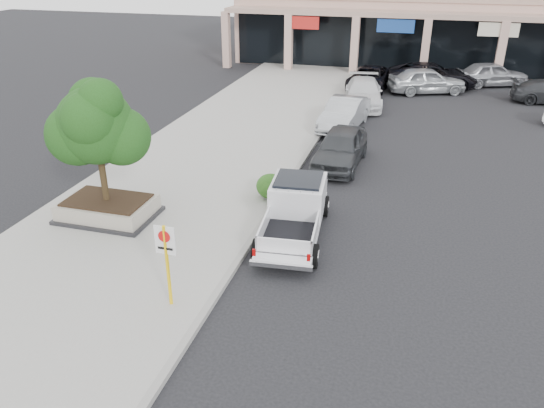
# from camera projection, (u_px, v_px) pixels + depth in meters

# --- Properties ---
(ground) EXTENTS (120.00, 120.00, 0.00)m
(ground) POSITION_uv_depth(u_px,v_px,m) (290.00, 267.00, 15.73)
(ground) COLOR black
(ground) RESTS_ON ground
(sidewalk) EXTENTS (8.00, 52.00, 0.15)m
(sidewalk) POSITION_uv_depth(u_px,v_px,m) (198.00, 172.00, 22.26)
(sidewalk) COLOR gray
(sidewalk) RESTS_ON ground
(curb) EXTENTS (0.20, 52.00, 0.15)m
(curb) POSITION_uv_depth(u_px,v_px,m) (289.00, 182.00, 21.28)
(curb) COLOR gray
(curb) RESTS_ON ground
(strip_mall) EXTENTS (40.55, 12.43, 9.50)m
(strip_mall) POSITION_uv_depth(u_px,v_px,m) (498.00, 2.00, 41.05)
(strip_mall) COLOR tan
(strip_mall) RESTS_ON ground
(planter) EXTENTS (3.20, 2.20, 0.68)m
(planter) POSITION_uv_depth(u_px,v_px,m) (108.00, 208.00, 18.20)
(planter) COLOR black
(planter) RESTS_ON sidewalk
(planter_tree) EXTENTS (2.90, 2.55, 4.00)m
(planter_tree) POSITION_uv_depth(u_px,v_px,m) (102.00, 125.00, 17.02)
(planter_tree) COLOR black
(planter_tree) RESTS_ON planter
(no_parking_sign) EXTENTS (0.55, 0.09, 2.30)m
(no_parking_sign) POSITION_uv_depth(u_px,v_px,m) (166.00, 255.00, 13.22)
(no_parking_sign) COLOR yellow
(no_parking_sign) RESTS_ON sidewalk
(hedge) EXTENTS (1.10, 0.99, 0.93)m
(hedge) POSITION_uv_depth(u_px,v_px,m) (271.00, 186.00, 19.54)
(hedge) COLOR #154914
(hedge) RESTS_ON sidewalk
(pickup_truck) EXTENTS (2.44, 5.43, 1.66)m
(pickup_truck) POSITION_uv_depth(u_px,v_px,m) (294.00, 213.00, 17.08)
(pickup_truck) COLOR white
(pickup_truck) RESTS_ON ground
(curb_car_a) EXTENTS (2.08, 4.73, 1.58)m
(curb_car_a) POSITION_uv_depth(u_px,v_px,m) (340.00, 148.00, 22.82)
(curb_car_a) COLOR #313437
(curb_car_a) RESTS_ON ground
(curb_car_b) EXTENTS (2.22, 4.89, 1.56)m
(curb_car_b) POSITION_uv_depth(u_px,v_px,m) (344.00, 114.00, 27.55)
(curb_car_b) COLOR #ACAFB4
(curb_car_b) RESTS_ON ground
(curb_car_c) EXTENTS (2.85, 5.53, 1.54)m
(curb_car_c) POSITION_uv_depth(u_px,v_px,m) (363.00, 93.00, 31.55)
(curb_car_c) COLOR silver
(curb_car_c) RESTS_ON ground
(curb_car_d) EXTENTS (2.86, 5.41, 1.45)m
(curb_car_d) POSITION_uv_depth(u_px,v_px,m) (369.00, 78.00, 35.32)
(curb_car_d) COLOR black
(curb_car_d) RESTS_ON ground
(lot_car_a) EXTENTS (5.29, 3.61, 1.67)m
(lot_car_a) POSITION_uv_depth(u_px,v_px,m) (427.00, 80.00, 34.23)
(lot_car_a) COLOR #AAAEB2
(lot_car_a) RESTS_ON ground
(lot_car_d) EXTENTS (6.17, 3.43, 1.63)m
(lot_car_d) POSITION_uv_depth(u_px,v_px,m) (432.00, 76.00, 35.63)
(lot_car_d) COLOR black
(lot_car_d) RESTS_ON ground
(lot_car_e) EXTENTS (5.17, 3.58, 1.64)m
(lot_car_e) POSITION_uv_depth(u_px,v_px,m) (492.00, 74.00, 36.06)
(lot_car_e) COLOR #94959B
(lot_car_e) RESTS_ON ground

